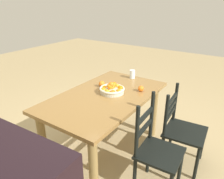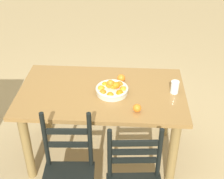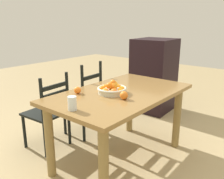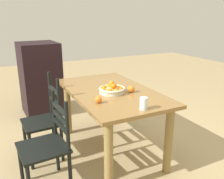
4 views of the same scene
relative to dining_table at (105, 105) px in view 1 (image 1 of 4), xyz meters
The scene contains 8 objects.
ground_plane 0.65m from the dining_table, ahead, with size 12.00×12.00×0.00m, color tan.
dining_table is the anchor object (origin of this frame).
chair_near_window 0.79m from the dining_table, 74.77° to the left, with size 0.42×0.42×0.98m.
chair_by_cabinet 0.90m from the dining_table, 111.17° to the left, with size 0.46×0.46×0.91m.
fruit_bowl 0.20m from the dining_table, 162.20° to the left, with size 0.30×0.30×0.14m.
orange_loose_0 0.30m from the dining_table, 135.15° to the right, with size 0.08×0.08×0.08m, color orange.
orange_loose_1 0.46m from the dining_table, 137.69° to the left, with size 0.07×0.07×0.07m, color orange.
drinking_glass 0.69m from the dining_table, behind, with size 0.07×0.07×0.12m, color silver.
Camera 1 is at (1.79, 1.32, 1.79)m, focal length 34.33 mm.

